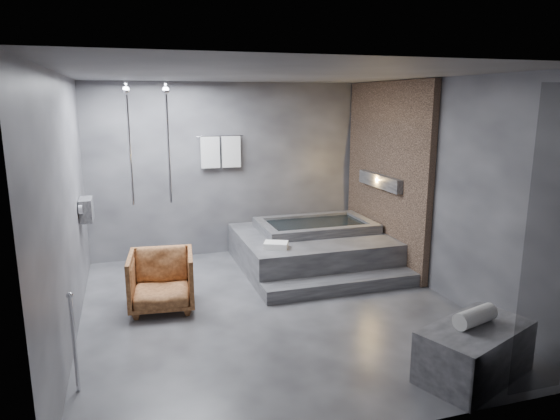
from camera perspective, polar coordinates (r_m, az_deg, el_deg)
name	(u,v)px	position (r m, az deg, el deg)	size (l,w,h in m)	color
room	(297,166)	(6.16, 2.01, 5.10)	(5.00, 5.04, 2.82)	#2D2C2F
tub_deck	(311,249)	(7.80, 3.54, -4.46)	(2.20, 2.00, 0.50)	#323134
tub_step	(342,285)	(6.83, 7.08, -8.48)	(2.20, 0.36, 0.18)	#323134
concrete_bench	(474,351)	(5.12, 21.34, -14.82)	(1.10, 0.61, 0.50)	#39383B
driftwood_chair	(162,281)	(6.33, -13.38, -7.85)	(0.77, 0.79, 0.72)	#4F2913
rolled_towel	(475,317)	(5.00, 21.40, -11.28)	(0.16, 0.16, 0.45)	silver
deck_towel	(276,245)	(6.96, -0.47, -4.03)	(0.32, 0.24, 0.09)	white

